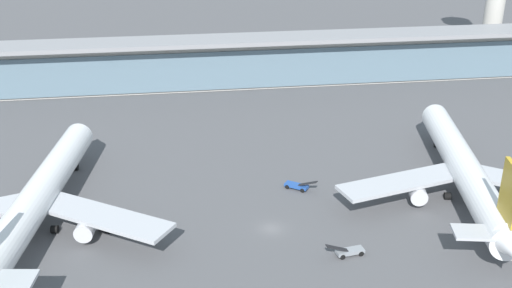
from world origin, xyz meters
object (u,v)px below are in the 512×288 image
(service_truck_mid_apron_olive, at_px, (106,226))
(service_truck_under_wing_grey, at_px, (349,251))
(airliner_left_stand, at_px, (36,201))
(service_truck_at_far_stand_blue, at_px, (298,186))
(airliner_centre_stand, at_px, (465,170))

(service_truck_mid_apron_olive, bearing_deg, service_truck_under_wing_grey, -18.99)
(airliner_left_stand, xyz_separation_m, service_truck_at_far_stand_blue, (49.20, 8.09, -4.81))
(service_truck_under_wing_grey, height_order, service_truck_mid_apron_olive, service_truck_under_wing_grey)
(service_truck_under_wing_grey, bearing_deg, airliner_left_stand, 162.64)
(airliner_left_stand, relative_size, service_truck_at_far_stand_blue, 10.61)
(airliner_centre_stand, height_order, service_truck_under_wing_grey, airliner_centre_stand)
(service_truck_mid_apron_olive, bearing_deg, airliner_left_stand, 168.34)
(service_truck_at_far_stand_blue, bearing_deg, service_truck_under_wing_grey, -81.55)
(airliner_centre_stand, bearing_deg, airliner_left_stand, -179.48)
(airliner_centre_stand, bearing_deg, service_truck_mid_apron_olive, -177.33)
(service_truck_mid_apron_olive, relative_size, service_truck_at_far_stand_blue, 0.53)
(service_truck_under_wing_grey, xyz_separation_m, service_truck_mid_apron_olive, (-40.80, 14.04, 0.07))
(airliner_centre_stand, xyz_separation_m, service_truck_at_far_stand_blue, (-31.83, 7.37, -4.81))
(airliner_left_stand, distance_m, service_truck_under_wing_grey, 55.60)
(airliner_left_stand, xyz_separation_m, service_truck_mid_apron_olive, (12.06, -2.49, -4.74))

